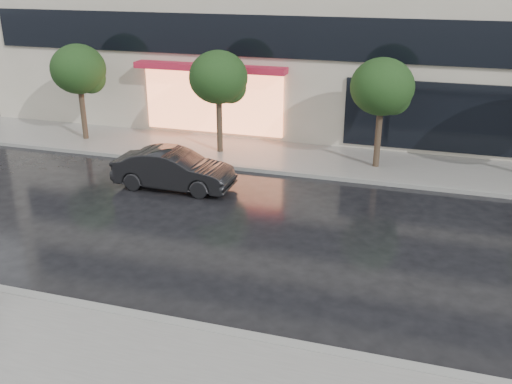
% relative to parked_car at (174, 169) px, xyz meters
% --- Properties ---
extents(ground, '(120.00, 120.00, 0.00)m').
position_rel_parked_car_xyz_m(ground, '(3.16, -6.13, -0.65)').
color(ground, black).
rests_on(ground, ground).
extents(sidewalk_far, '(60.00, 3.50, 0.12)m').
position_rel_parked_car_xyz_m(sidewalk_far, '(3.16, 4.12, -0.59)').
color(sidewalk_far, slate).
rests_on(sidewalk_far, ground).
extents(curb_near, '(60.00, 0.25, 0.14)m').
position_rel_parked_car_xyz_m(curb_near, '(3.16, -7.13, -0.58)').
color(curb_near, gray).
rests_on(curb_near, ground).
extents(curb_far, '(60.00, 0.25, 0.14)m').
position_rel_parked_car_xyz_m(curb_far, '(3.16, 2.37, -0.58)').
color(curb_far, gray).
rests_on(curb_far, ground).
extents(tree_far_west, '(2.20, 2.20, 3.99)m').
position_rel_parked_car_xyz_m(tree_far_west, '(-5.78, 3.90, 2.27)').
color(tree_far_west, '#33261C').
rests_on(tree_far_west, ground).
extents(tree_mid_west, '(2.20, 2.20, 3.99)m').
position_rel_parked_car_xyz_m(tree_mid_west, '(0.22, 3.90, 2.27)').
color(tree_mid_west, '#33261C').
rests_on(tree_mid_west, ground).
extents(tree_mid_east, '(2.20, 2.20, 3.99)m').
position_rel_parked_car_xyz_m(tree_mid_east, '(6.22, 3.90, 2.27)').
color(tree_mid_east, '#33261C').
rests_on(tree_mid_east, ground).
extents(parked_car, '(3.97, 1.41, 1.31)m').
position_rel_parked_car_xyz_m(parked_car, '(0.00, 0.00, 0.00)').
color(parked_car, black).
rests_on(parked_car, ground).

